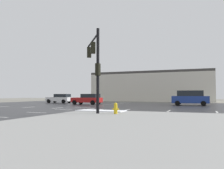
{
  "coord_description": "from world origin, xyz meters",
  "views": [
    {
      "loc": [
        12.79,
        -21.52,
        1.52
      ],
      "look_at": [
        0.65,
        9.7,
        2.97
      ],
      "focal_mm": 36.87,
      "sensor_mm": 36.0,
      "label": 1
    }
  ],
  "objects_px": {
    "traffic_signal_mast": "(95,59)",
    "fire_hydrant": "(116,108)",
    "sedan_white": "(60,98)",
    "sedan_red": "(88,99)",
    "suv_blue": "(190,98)"
  },
  "relations": [
    {
      "from": "traffic_signal_mast",
      "to": "sedan_white",
      "type": "height_order",
      "value": "traffic_signal_mast"
    },
    {
      "from": "sedan_white",
      "to": "suv_blue",
      "type": "relative_size",
      "value": 0.94
    },
    {
      "from": "sedan_white",
      "to": "suv_blue",
      "type": "bearing_deg",
      "value": 176.93
    },
    {
      "from": "sedan_white",
      "to": "sedan_red",
      "type": "height_order",
      "value": "same"
    },
    {
      "from": "traffic_signal_mast",
      "to": "sedan_red",
      "type": "height_order",
      "value": "traffic_signal_mast"
    },
    {
      "from": "sedan_white",
      "to": "suv_blue",
      "type": "xyz_separation_m",
      "value": [
        21.82,
        -1.37,
        0.24
      ]
    },
    {
      "from": "suv_blue",
      "to": "sedan_white",
      "type": "bearing_deg",
      "value": -3.56
    },
    {
      "from": "traffic_signal_mast",
      "to": "fire_hydrant",
      "type": "xyz_separation_m",
      "value": [
        2.08,
        -0.9,
        -3.74
      ]
    },
    {
      "from": "traffic_signal_mast",
      "to": "fire_hydrant",
      "type": "distance_m",
      "value": 4.37
    },
    {
      "from": "fire_hydrant",
      "to": "sedan_white",
      "type": "bearing_deg",
      "value": 132.66
    },
    {
      "from": "sedan_red",
      "to": "sedan_white",
      "type": "bearing_deg",
      "value": -24.73
    },
    {
      "from": "traffic_signal_mast",
      "to": "sedan_red",
      "type": "distance_m",
      "value": 16.71
    },
    {
      "from": "traffic_signal_mast",
      "to": "fire_hydrant",
      "type": "height_order",
      "value": "traffic_signal_mast"
    },
    {
      "from": "traffic_signal_mast",
      "to": "sedan_white",
      "type": "relative_size",
      "value": 1.37
    },
    {
      "from": "sedan_white",
      "to": "suv_blue",
      "type": "height_order",
      "value": "suv_blue"
    }
  ]
}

